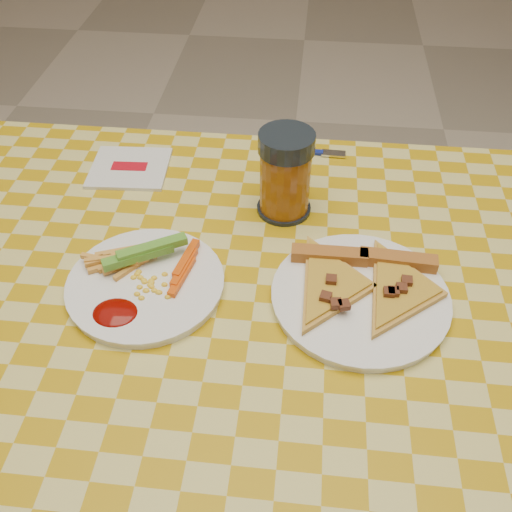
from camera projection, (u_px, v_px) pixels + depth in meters
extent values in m
cylinder|color=silver|center=(49.00, 289.00, 1.38)|extent=(0.06, 0.06, 0.71)
cylinder|color=silver|center=(505.00, 325.00, 1.30)|extent=(0.06, 0.06, 0.71)
cube|color=#542E1C|center=(254.00, 314.00, 0.84)|extent=(1.20, 0.80, 0.04)
cylinder|color=white|center=(146.00, 285.00, 0.84)|extent=(0.24, 0.24, 0.01)
cylinder|color=white|center=(360.00, 298.00, 0.82)|extent=(0.28, 0.28, 0.01)
cube|color=#1F6C11|center=(145.00, 252.00, 0.84)|extent=(0.11, 0.08, 0.02)
cube|color=#E64E0A|center=(184.00, 268.00, 0.84)|extent=(0.07, 0.09, 0.02)
ellipsoid|color=#6F0702|center=(115.00, 313.00, 0.79)|extent=(0.06, 0.05, 0.01)
cube|color=#B05D27|center=(329.00, 256.00, 0.86)|extent=(0.11, 0.02, 0.02)
cube|color=#B05D27|center=(398.00, 261.00, 0.85)|extent=(0.12, 0.03, 0.02)
cylinder|color=black|center=(284.00, 208.00, 0.97)|extent=(0.09, 0.09, 0.01)
cylinder|color=brown|center=(285.00, 181.00, 0.93)|extent=(0.08, 0.08, 0.12)
cylinder|color=black|center=(287.00, 143.00, 0.88)|extent=(0.09, 0.09, 0.03)
cube|color=silver|center=(130.00, 168.00, 1.05)|extent=(0.15, 0.14, 0.01)
cube|color=#B90A19|center=(129.00, 166.00, 1.05)|extent=(0.07, 0.03, 0.00)
cube|color=navy|center=(297.00, 151.00, 1.09)|extent=(0.10, 0.02, 0.01)
cube|color=silver|center=(334.00, 154.00, 1.08)|extent=(0.05, 0.02, 0.00)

